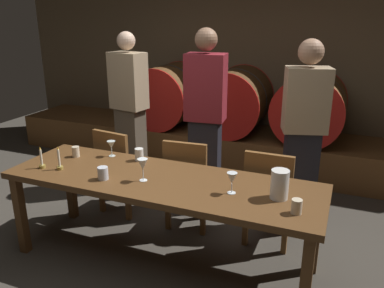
# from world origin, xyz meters

# --- Properties ---
(ground_plane) EXTENTS (9.05, 9.05, 0.00)m
(ground_plane) POSITION_xyz_m (0.00, 0.00, 0.00)
(ground_plane) COLOR #3F3A33
(back_wall) EXTENTS (6.96, 0.24, 2.70)m
(back_wall) POSITION_xyz_m (0.00, 2.96, 1.35)
(back_wall) COLOR brown
(back_wall) RESTS_ON ground
(barrel_shelf) EXTENTS (6.27, 0.90, 0.45)m
(barrel_shelf) POSITION_xyz_m (0.00, 2.41, 0.23)
(barrel_shelf) COLOR brown
(barrel_shelf) RESTS_ON ground
(wine_barrel_left) EXTENTS (0.83, 0.89, 0.83)m
(wine_barrel_left) POSITION_xyz_m (-0.94, 2.41, 0.86)
(wine_barrel_left) COLOR brown
(wine_barrel_left) RESTS_ON barrel_shelf
(wine_barrel_center) EXTENTS (0.83, 0.89, 0.83)m
(wine_barrel_center) POSITION_xyz_m (0.02, 2.41, 0.86)
(wine_barrel_center) COLOR #513319
(wine_barrel_center) RESTS_ON barrel_shelf
(wine_barrel_right) EXTENTS (0.83, 0.89, 0.83)m
(wine_barrel_right) POSITION_xyz_m (0.95, 2.41, 0.86)
(wine_barrel_right) COLOR brown
(wine_barrel_right) RESTS_ON barrel_shelf
(dining_table) EXTENTS (2.47, 0.76, 0.74)m
(dining_table) POSITION_xyz_m (0.11, 0.08, 0.67)
(dining_table) COLOR brown
(dining_table) RESTS_ON ground
(chair_left) EXTENTS (0.45, 0.45, 0.88)m
(chair_left) POSITION_xyz_m (-0.66, 0.67, 0.49)
(chair_left) COLOR brown
(chair_left) RESTS_ON ground
(chair_center) EXTENTS (0.43, 0.43, 0.88)m
(chair_center) POSITION_xyz_m (0.09, 0.66, 0.49)
(chair_center) COLOR brown
(chair_center) RESTS_ON ground
(chair_right) EXTENTS (0.40, 0.40, 0.88)m
(chair_right) POSITION_xyz_m (0.84, 0.65, 0.49)
(chair_right) COLOR brown
(chair_right) RESTS_ON ground
(guest_left) EXTENTS (0.42, 0.30, 1.76)m
(guest_left) POSITION_xyz_m (-0.88, 1.29, 0.90)
(guest_left) COLOR brown
(guest_left) RESTS_ON ground
(guest_center) EXTENTS (0.40, 0.28, 1.82)m
(guest_center) POSITION_xyz_m (0.08, 1.11, 0.94)
(guest_center) COLOR black
(guest_center) RESTS_ON ground
(guest_right) EXTENTS (0.43, 0.34, 1.74)m
(guest_right) POSITION_xyz_m (1.03, 1.10, 0.90)
(guest_right) COLOR black
(guest_right) RESTS_ON ground
(candle_left) EXTENTS (0.05, 0.05, 0.18)m
(candle_left) POSITION_xyz_m (-0.89, -0.10, 0.79)
(candle_left) COLOR olive
(candle_left) RESTS_ON dining_table
(candle_right) EXTENTS (0.05, 0.05, 0.20)m
(candle_right) POSITION_xyz_m (-0.73, -0.07, 0.79)
(candle_right) COLOR olive
(candle_right) RESTS_ON dining_table
(pitcher) EXTENTS (0.12, 0.12, 0.21)m
(pitcher) POSITION_xyz_m (1.00, 0.08, 0.84)
(pitcher) COLOR white
(pitcher) RESTS_ON dining_table
(wine_glass_left) EXTENTS (0.07, 0.07, 0.14)m
(wine_glass_left) POSITION_xyz_m (-0.52, 0.35, 0.84)
(wine_glass_left) COLOR silver
(wine_glass_left) RESTS_ON dining_table
(wine_glass_center) EXTENTS (0.08, 0.08, 0.18)m
(wine_glass_center) POSITION_xyz_m (0.00, -0.01, 0.87)
(wine_glass_center) COLOR white
(wine_glass_center) RESTS_ON dining_table
(wine_glass_right) EXTENTS (0.07, 0.07, 0.16)m
(wine_glass_right) POSITION_xyz_m (0.68, 0.03, 0.85)
(wine_glass_right) COLOR white
(wine_glass_right) RESTS_ON dining_table
(cup_far_left) EXTENTS (0.06, 0.06, 0.09)m
(cup_far_left) POSITION_xyz_m (-0.80, 0.22, 0.79)
(cup_far_left) COLOR beige
(cup_far_left) RESTS_ON dining_table
(cup_center_left) EXTENTS (0.08, 0.08, 0.10)m
(cup_center_left) POSITION_xyz_m (-0.30, -0.10, 0.79)
(cup_center_left) COLOR silver
(cup_center_left) RESTS_ON dining_table
(cup_center_right) EXTENTS (0.07, 0.07, 0.11)m
(cup_center_right) POSITION_xyz_m (-0.24, 0.35, 0.79)
(cup_center_right) COLOR white
(cup_center_right) RESTS_ON dining_table
(cup_far_right) EXTENTS (0.07, 0.07, 0.10)m
(cup_far_right) POSITION_xyz_m (1.15, -0.09, 0.79)
(cup_far_right) COLOR beige
(cup_far_right) RESTS_ON dining_table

